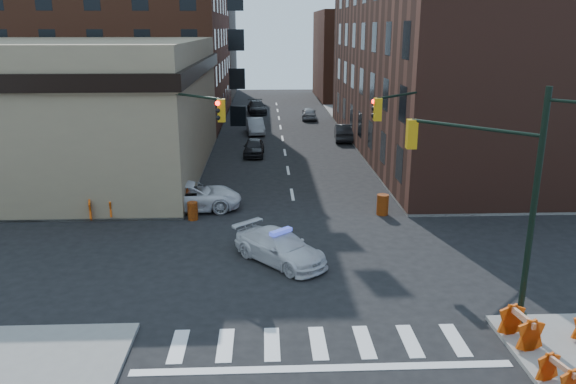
{
  "coord_description": "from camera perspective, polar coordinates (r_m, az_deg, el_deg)",
  "views": [
    {
      "loc": [
        -1.67,
        -22.77,
        9.83
      ],
      "look_at": [
        -0.56,
        3.11,
        2.2
      ],
      "focal_mm": 35.0,
      "sensor_mm": 36.0,
      "label": 1
    }
  ],
  "objects": [
    {
      "name": "parked_car_wdeep",
      "position": [
        67.11,
        -3.18,
        8.6
      ],
      "size": [
        2.55,
        5.2,
        1.46
      ],
      "primitive_type": "imported",
      "rotation": [
        0.0,
        0.0,
        0.1
      ],
      "color": "black",
      "rests_on": "ground"
    },
    {
      "name": "parked_car_wfar",
      "position": [
        54.1,
        -3.33,
        6.7
      ],
      "size": [
        1.94,
        4.49,
        1.44
      ],
      "primitive_type": "imported",
      "rotation": [
        0.0,
        0.0,
        0.1
      ],
      "color": "#94969C",
      "rests_on": "ground"
    },
    {
      "name": "filler_ne",
      "position": [
        82.36,
        8.76,
        13.57
      ],
      "size": [
        16.0,
        16.0,
        12.0
      ],
      "primitive_type": "cube",
      "color": "#582C1B",
      "rests_on": "ground"
    },
    {
      "name": "bank_building",
      "position": [
        42.49,
        -23.82,
        7.83
      ],
      "size": [
        22.0,
        22.0,
        9.0
      ],
      "primitive_type": "cube",
      "color": "#8E7D5D",
      "rests_on": "ground"
    },
    {
      "name": "barrel_road",
      "position": [
        30.89,
        9.59,
        -1.28
      ],
      "size": [
        0.69,
        0.69,
        1.13
      ],
      "primitive_type": "cylinder",
      "rotation": [
        0.0,
        0.0,
        -0.09
      ],
      "color": "orange",
      "rests_on": "ground"
    },
    {
      "name": "tree_ne_near",
      "position": [
        50.03,
        8.22,
        8.97
      ],
      "size": [
        3.0,
        3.0,
        4.85
      ],
      "color": "black",
      "rests_on": "sidewalk_ne"
    },
    {
      "name": "filler_nw",
      "position": [
        85.99,
        -12.48,
        14.83
      ],
      "size": [
        20.0,
        18.0,
        16.0
      ],
      "primitive_type": "cube",
      "color": "brown",
      "rests_on": "ground"
    },
    {
      "name": "pedestrian_a",
      "position": [
        30.53,
        -12.51,
        -0.54
      ],
      "size": [
        0.76,
        0.54,
        1.96
      ],
      "primitive_type": "imported",
      "rotation": [
        0.0,
        0.0,
        -0.11
      ],
      "color": "black",
      "rests_on": "sidewalk_nw"
    },
    {
      "name": "pedestrian_b",
      "position": [
        31.91,
        -18.54,
        -0.63
      ],
      "size": [
        0.89,
        0.77,
        1.59
      ],
      "primitive_type": "imported",
      "rotation": [
        0.0,
        0.0,
        0.24
      ],
      "color": "black",
      "rests_on": "sidewalk_nw"
    },
    {
      "name": "signal_pole_nw",
      "position": [
        28.94,
        -10.77,
        5.18
      ],
      "size": [
        3.58,
        3.67,
        8.0
      ],
      "rotation": [
        0.0,
        0.0,
        -0.79
      ],
      "color": "black",
      "rests_on": "sidewalk_nw"
    },
    {
      "name": "barricade_nw_a",
      "position": [
        31.78,
        -11.1,
        -0.68
      ],
      "size": [
        1.38,
        0.72,
        1.02
      ],
      "primitive_type": null,
      "rotation": [
        0.0,
        0.0,
        0.03
      ],
      "color": "#C36209",
      "rests_on": "sidewalk_nw"
    },
    {
      "name": "parked_car_wnear",
      "position": [
        44.7,
        -3.49,
        4.56
      ],
      "size": [
        1.7,
        3.97,
        1.34
      ],
      "primitive_type": "imported",
      "rotation": [
        0.0,
        0.0,
        -0.03
      ],
      "color": "black",
      "rests_on": "ground"
    },
    {
      "name": "parked_car_enear",
      "position": [
        50.96,
        5.7,
        6.07
      ],
      "size": [
        1.95,
        4.68,
        1.5
      ],
      "primitive_type": "imported",
      "rotation": [
        0.0,
        0.0,
        3.06
      ],
      "color": "black",
      "rests_on": "ground"
    },
    {
      "name": "police_car",
      "position": [
        24.39,
        -0.82,
        -5.63
      ],
      "size": [
        4.51,
        4.76,
        1.36
      ],
      "primitive_type": "imported",
      "rotation": [
        0.0,
        0.0,
        0.72
      ],
      "color": "silver",
      "rests_on": "ground"
    },
    {
      "name": "barrel_bank",
      "position": [
        30.11,
        -9.65,
        -1.91
      ],
      "size": [
        0.66,
        0.66,
        0.96
      ],
      "primitive_type": "cylinder",
      "rotation": [
        0.0,
        0.0,
        -0.25
      ],
      "color": "orange",
      "rests_on": "ground"
    },
    {
      "name": "apartment_block",
      "position": [
        65.02,
        -18.34,
        17.55
      ],
      "size": [
        25.0,
        25.0,
        24.0
      ],
      "primitive_type": "cube",
      "color": "#582C1B",
      "rests_on": "ground"
    },
    {
      "name": "barricade_se_a",
      "position": [
        19.76,
        22.55,
        -12.63
      ],
      "size": [
        0.89,
        1.45,
        1.01
      ],
      "primitive_type": null,
      "rotation": [
        0.0,
        0.0,
        1.74
      ],
      "color": "#C73809",
      "rests_on": "sidewalk_se"
    },
    {
      "name": "barricade_se_c",
      "position": [
        17.96,
        25.81,
        -16.47
      ],
      "size": [
        0.83,
        1.22,
        0.84
      ],
      "primitive_type": null,
      "rotation": [
        0.0,
        0.0,
        1.83
      ],
      "color": "orange",
      "rests_on": "sidewalk_se"
    },
    {
      "name": "tree_ne_far",
      "position": [
        57.85,
        6.78,
        10.01
      ],
      "size": [
        3.0,
        3.0,
        4.85
      ],
      "color": "black",
      "rests_on": "sidewalk_ne"
    },
    {
      "name": "signal_pole_ne",
      "position": [
        29.62,
        12.32,
        5.35
      ],
      "size": [
        3.67,
        3.58,
        8.0
      ],
      "rotation": [
        0.0,
        0.0,
        -2.36
      ],
      "color": "black",
      "rests_on": "sidewalk_ne"
    },
    {
      "name": "sidewalk_nw",
      "position": [
        60.27,
        -23.28,
        5.77
      ],
      "size": [
        34.0,
        54.5,
        0.15
      ],
      "primitive_type": "cube",
      "color": "gray",
      "rests_on": "ground"
    },
    {
      "name": "pedestrian_c",
      "position": [
        32.12,
        -23.02,
        -0.62
      ],
      "size": [
        1.25,
        1.02,
        1.99
      ],
      "primitive_type": "imported",
      "rotation": [
        0.0,
        0.0,
        0.55
      ],
      "color": "#202730",
      "rests_on": "sidewalk_nw"
    },
    {
      "name": "signal_pole_se",
      "position": [
        19.59,
        20.8,
        -0.13
      ],
      "size": [
        5.4,
        5.27,
        8.0
      ],
      "rotation": [
        0.0,
        0.0,
        2.36
      ],
      "color": "black",
      "rests_on": "sidewalk_se"
    },
    {
      "name": "sidewalk_ne",
      "position": [
        61.53,
        21.34,
        6.18
      ],
      "size": [
        34.0,
        54.5,
        0.15
      ],
      "primitive_type": "cube",
      "color": "gray",
      "rests_on": "ground"
    },
    {
      "name": "parked_car_efar",
      "position": [
        62.58,
        2.15,
        7.99
      ],
      "size": [
        1.8,
        4.01,
        1.34
      ],
      "primitive_type": "imported",
      "rotation": [
        0.0,
        0.0,
        3.08
      ],
      "color": "#97999F",
      "rests_on": "ground"
    },
    {
      "name": "pickup",
      "position": [
        31.71,
        -9.84,
        -0.42
      ],
      "size": [
        5.82,
        3.08,
        1.56
      ],
      "primitive_type": "imported",
      "rotation": [
        0.0,
        0.0,
        1.66
      ],
      "color": "white",
      "rests_on": "ground"
    },
    {
      "name": "ground",
      "position": [
        24.86,
        1.6,
        -6.89
      ],
      "size": [
        140.0,
        140.0,
        0.0
      ],
      "primitive_type": "plane",
      "color": "black",
      "rests_on": "ground"
    },
    {
      "name": "barricade_nw_b",
      "position": [
        31.14,
        -18.5,
        -1.59
      ],
      "size": [
        1.47,
        0.96,
        1.02
      ],
      "primitive_type": null,
      "rotation": [
        0.0,
        0.0,
        0.22
      ],
      "color": "#E9490B",
      "rests_on": "sidewalk_nw"
    },
    {
      "name": "commercial_row_ne",
      "position": [
        47.67,
        15.85,
        12.41
      ],
      "size": [
        14.0,
        34.0,
        14.0
      ],
      "primitive_type": "cube",
      "color": "#4A271D",
      "rests_on": "ground"
    }
  ]
}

